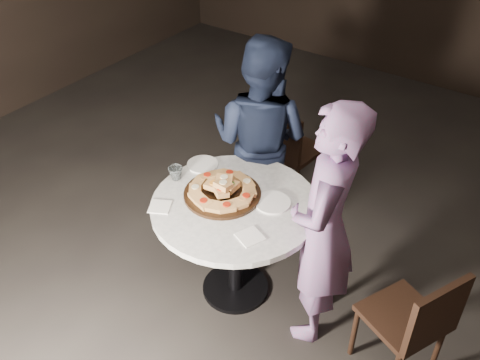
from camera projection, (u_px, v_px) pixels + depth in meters
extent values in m
plane|color=black|center=(224.00, 276.00, 3.52)|extent=(7.00, 7.00, 0.00)
cylinder|color=black|center=(235.00, 287.00, 3.42)|extent=(0.55, 0.55, 0.03)
cylinder|color=black|center=(235.00, 249.00, 3.22)|extent=(0.11, 0.11, 0.66)
cylinder|color=silver|center=(235.00, 205.00, 3.01)|extent=(1.25, 1.25, 0.04)
cylinder|color=black|center=(222.00, 194.00, 3.05)|extent=(0.57, 0.57, 0.02)
cube|color=#C0884A|center=(246.00, 198.00, 2.98)|extent=(0.10, 0.11, 0.04)
cylinder|color=#B5220E|center=(246.00, 195.00, 2.97)|extent=(0.05, 0.05, 0.01)
cube|color=#C0884A|center=(249.00, 191.00, 3.03)|extent=(0.12, 0.12, 0.04)
cube|color=#C0884A|center=(247.00, 184.00, 3.09)|extent=(0.12, 0.11, 0.04)
cylinder|color=beige|center=(247.00, 181.00, 3.07)|extent=(0.06, 0.06, 0.01)
cube|color=#C0884A|center=(240.00, 178.00, 3.13)|extent=(0.11, 0.09, 0.04)
cube|color=#C0884A|center=(230.00, 175.00, 3.15)|extent=(0.11, 0.10, 0.04)
cylinder|color=#B5220E|center=(230.00, 172.00, 3.14)|extent=(0.05, 0.05, 0.01)
cube|color=#C0884A|center=(218.00, 175.00, 3.16)|extent=(0.11, 0.12, 0.04)
cube|color=#C0884A|center=(207.00, 177.00, 3.13)|extent=(0.11, 0.12, 0.04)
cylinder|color=#B5220E|center=(207.00, 175.00, 3.12)|extent=(0.06, 0.06, 0.01)
cube|color=#C0884A|center=(199.00, 183.00, 3.09)|extent=(0.09, 0.11, 0.04)
cube|color=#C0884A|center=(195.00, 190.00, 3.04)|extent=(0.11, 0.12, 0.04)
cylinder|color=beige|center=(195.00, 187.00, 3.03)|extent=(0.06, 0.06, 0.01)
cube|color=#C0884A|center=(197.00, 197.00, 2.99)|extent=(0.11, 0.10, 0.04)
cube|color=#C0884A|center=(204.00, 203.00, 2.94)|extent=(0.11, 0.10, 0.04)
cylinder|color=#B5220E|center=(203.00, 200.00, 2.93)|extent=(0.05, 0.05, 0.01)
cube|color=#C0884A|center=(214.00, 207.00, 2.92)|extent=(0.11, 0.10, 0.04)
cube|color=#C0884A|center=(227.00, 207.00, 2.92)|extent=(0.12, 0.12, 0.04)
cylinder|color=#B5220E|center=(227.00, 204.00, 2.90)|extent=(0.06, 0.06, 0.01)
cube|color=#C0884A|center=(238.00, 204.00, 2.94)|extent=(0.11, 0.12, 0.04)
cube|color=#C0884A|center=(231.00, 187.00, 3.02)|extent=(0.07, 0.10, 0.04)
cylinder|color=#2D6B1E|center=(231.00, 184.00, 3.00)|extent=(0.04, 0.04, 0.01)
cube|color=#C0884A|center=(223.00, 181.00, 3.06)|extent=(0.08, 0.10, 0.04)
cylinder|color=beige|center=(223.00, 178.00, 3.05)|extent=(0.05, 0.05, 0.01)
cube|color=#C0884A|center=(213.00, 186.00, 3.02)|extent=(0.10, 0.08, 0.04)
cylinder|color=orange|center=(213.00, 183.00, 3.01)|extent=(0.05, 0.05, 0.01)
cube|color=#C0884A|center=(221.00, 191.00, 2.98)|extent=(0.12, 0.11, 0.04)
cylinder|color=#B5220E|center=(221.00, 189.00, 2.97)|extent=(0.06, 0.06, 0.01)
cube|color=#C0884A|center=(223.00, 185.00, 2.97)|extent=(0.10, 0.08, 0.04)
cylinder|color=beige|center=(223.00, 182.00, 2.96)|extent=(0.05, 0.05, 0.01)
cube|color=#C0884A|center=(224.00, 180.00, 3.01)|extent=(0.12, 0.11, 0.04)
cylinder|color=beige|center=(224.00, 177.00, 3.00)|extent=(0.06, 0.06, 0.01)
cylinder|color=white|center=(203.00, 164.00, 3.29)|extent=(0.22, 0.22, 0.01)
cylinder|color=white|center=(273.00, 202.00, 3.00)|extent=(0.26, 0.26, 0.01)
imported|color=silver|center=(176.00, 173.00, 3.16)|extent=(0.12, 0.12, 0.08)
cube|color=white|center=(160.00, 207.00, 2.97)|extent=(0.16, 0.16, 0.01)
cube|color=white|center=(250.00, 237.00, 2.78)|extent=(0.16, 0.16, 0.01)
cube|color=black|center=(294.00, 150.00, 4.03)|extent=(0.40, 0.40, 0.03)
cube|color=black|center=(280.00, 137.00, 3.80)|extent=(0.36, 0.08, 0.39)
cylinder|color=black|center=(321.00, 170.00, 4.15)|extent=(0.03, 0.03, 0.39)
cylinder|color=black|center=(289.00, 154.00, 4.32)|extent=(0.03, 0.03, 0.39)
cylinder|color=black|center=(296.00, 188.00, 3.97)|extent=(0.03, 0.03, 0.39)
cylinder|color=black|center=(265.00, 171.00, 4.13)|extent=(0.03, 0.03, 0.39)
cube|color=black|center=(402.00, 317.00, 2.77)|extent=(0.48, 0.48, 0.03)
cube|color=black|center=(437.00, 317.00, 2.53)|extent=(0.18, 0.34, 0.39)
cylinder|color=black|center=(396.00, 309.00, 3.06)|extent=(0.04, 0.04, 0.39)
cylinder|color=black|center=(354.00, 331.00, 2.93)|extent=(0.04, 0.04, 0.39)
cylinder|color=black|center=(438.00, 349.00, 2.84)|extent=(0.04, 0.04, 0.39)
imported|color=#141B31|center=(260.00, 140.00, 3.51)|extent=(0.77, 0.63, 1.44)
imported|color=slate|center=(324.00, 229.00, 2.79)|extent=(0.49, 0.62, 1.48)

